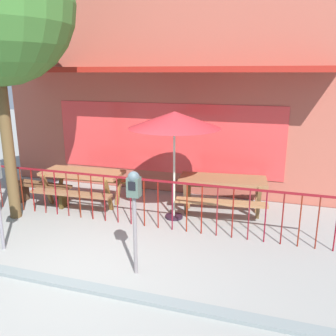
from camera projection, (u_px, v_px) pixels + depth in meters
ground at (84, 271)px, 5.40m from camera, size 40.00×40.00×0.00m
pub_storefront at (168, 88)px, 8.62m from camera, size 8.76×1.43×5.09m
patio_fence_front at (130, 193)px, 6.90m from camera, size 7.38×0.04×0.97m
picnic_table_left at (83, 178)px, 8.00m from camera, size 1.86×1.44×0.79m
picnic_table_right at (222, 186)px, 7.48m from camera, size 1.95×1.56×0.79m
patio_umbrella at (174, 121)px, 6.87m from camera, size 1.81×1.81×2.19m
patio_bench at (43, 189)px, 8.08m from camera, size 1.42×0.41×0.48m
parking_meter_far at (134, 196)px, 5.04m from camera, size 0.18×0.17×1.58m
curb_edge at (69, 285)px, 5.04m from camera, size 12.27×0.20×0.11m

